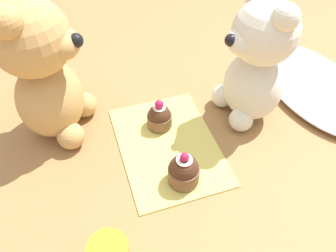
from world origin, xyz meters
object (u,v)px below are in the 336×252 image
(cupcake_near_tan_bear, at_px, (159,117))
(teddy_bear_tan, at_px, (43,71))
(teddy_bear_cream, at_px, (256,63))
(cupcake_near_cream_bear, at_px, (186,170))

(cupcake_near_tan_bear, bearing_deg, teddy_bear_tan, -107.77)
(teddy_bear_cream, distance_m, cupcake_near_cream_bear, 0.24)
(teddy_bear_tan, height_order, cupcake_near_tan_bear, teddy_bear_tan)
(teddy_bear_cream, xyz_separation_m, cupcake_near_cream_bear, (0.13, -0.18, -0.10))
(cupcake_near_tan_bear, bearing_deg, teddy_bear_cream, 84.90)
(cupcake_near_cream_bear, height_order, cupcake_near_tan_bear, cupcake_near_cream_bear)
(cupcake_near_cream_bear, bearing_deg, teddy_bear_cream, 124.44)
(teddy_bear_cream, xyz_separation_m, teddy_bear_tan, (-0.08, -0.38, 0.02))
(teddy_bear_tan, distance_m, cupcake_near_tan_bear, 0.23)
(teddy_bear_cream, relative_size, cupcake_near_cream_bear, 3.70)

